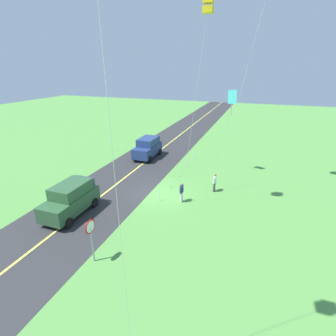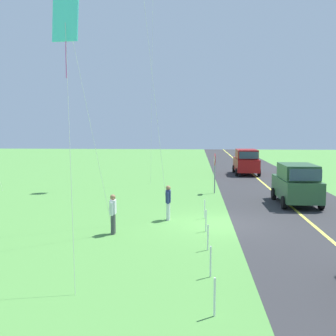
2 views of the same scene
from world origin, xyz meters
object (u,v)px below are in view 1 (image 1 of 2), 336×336
(person_adult_companion, at_px, (215,182))
(car_parked_west_near, at_px, (148,148))
(kite_red_low, at_px, (208,6))
(stop_sign, at_px, (91,233))
(kite_orange_near, at_px, (232,98))
(car_suv_foreground, at_px, (70,199))
(person_adult_near, at_px, (182,192))

(person_adult_companion, bearing_deg, car_parked_west_near, -164.88)
(person_adult_companion, distance_m, kite_red_low, 12.51)
(stop_sign, xyz_separation_m, kite_orange_near, (-15.20, 4.84, 5.31))
(kite_orange_near, bearing_deg, car_parked_west_near, -99.54)
(car_suv_foreground, relative_size, person_adult_companion, 2.75)
(person_adult_companion, xyz_separation_m, kite_orange_near, (-4.64, 0.33, 6.25))
(person_adult_near, bearing_deg, person_adult_companion, 126.95)
(car_parked_west_near, height_order, kite_orange_near, kite_orange_near)
(car_parked_west_near, height_order, stop_sign, stop_sign)
(person_adult_companion, bearing_deg, person_adult_near, -77.42)
(stop_sign, relative_size, person_adult_companion, 1.60)
(car_parked_west_near, relative_size, person_adult_companion, 2.75)
(car_suv_foreground, distance_m, person_adult_companion, 11.24)
(kite_orange_near, bearing_deg, stop_sign, -17.67)
(person_adult_near, distance_m, kite_orange_near, 9.88)
(car_parked_west_near, xyz_separation_m, person_adult_near, (8.82, 6.76, -0.29))
(car_suv_foreground, bearing_deg, person_adult_near, 122.29)
(car_parked_west_near, bearing_deg, person_adult_companion, 54.97)
(car_parked_west_near, bearing_deg, stop_sign, 14.37)
(car_suv_foreground, distance_m, stop_sign, 5.68)
(car_suv_foreground, height_order, person_adult_companion, car_suv_foreground)
(car_suv_foreground, distance_m, car_parked_west_near, 13.12)
(car_suv_foreground, bearing_deg, stop_sign, 50.06)
(car_parked_west_near, bearing_deg, person_adult_near, 37.49)
(car_parked_west_near, relative_size, kite_orange_near, 0.56)
(car_parked_west_near, xyz_separation_m, stop_sign, (16.74, 4.29, 0.65))
(car_suv_foreground, relative_size, stop_sign, 1.72)
(stop_sign, xyz_separation_m, person_adult_near, (-7.92, 2.48, -0.94))
(kite_red_low, bearing_deg, car_parked_west_near, -138.33)
(person_adult_near, relative_size, kite_orange_near, 0.20)
(person_adult_near, xyz_separation_m, kite_red_low, (0.41, 1.45, 12.11))
(stop_sign, xyz_separation_m, kite_red_low, (-7.51, 3.93, 11.17))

